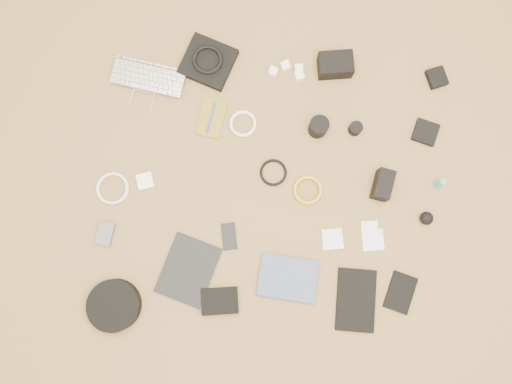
{
  "coord_description": "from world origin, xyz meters",
  "views": [
    {
      "loc": [
        -0.01,
        -0.28,
        1.91
      ],
      "look_at": [
        -0.01,
        -0.03,
        0.02
      ],
      "focal_mm": 35.0,
      "sensor_mm": 36.0,
      "label": 1
    }
  ],
  "objects_px": {
    "phone": "(229,236)",
    "paperback": "(285,300)",
    "dslr_camera": "(335,65)",
    "tablet": "(188,270)",
    "headphone_case": "(114,305)",
    "laptop": "(146,87)"
  },
  "relations": [
    {
      "from": "laptop",
      "to": "dslr_camera",
      "type": "height_order",
      "value": "dslr_camera"
    },
    {
      "from": "tablet",
      "to": "dslr_camera",
      "type": "bearing_deg",
      "value": 75.56
    },
    {
      "from": "phone",
      "to": "headphone_case",
      "type": "distance_m",
      "value": 0.5
    },
    {
      "from": "headphone_case",
      "to": "paperback",
      "type": "xyz_separation_m",
      "value": [
        0.64,
        0.02,
        -0.02
      ]
    },
    {
      "from": "dslr_camera",
      "to": "phone",
      "type": "bearing_deg",
      "value": -125.87
    },
    {
      "from": "phone",
      "to": "headphone_case",
      "type": "relative_size",
      "value": 0.53
    },
    {
      "from": "tablet",
      "to": "paperback",
      "type": "relative_size",
      "value": 1.1
    },
    {
      "from": "phone",
      "to": "paperback",
      "type": "xyz_separation_m",
      "value": [
        0.21,
        -0.24,
        0.01
      ]
    },
    {
      "from": "tablet",
      "to": "phone",
      "type": "xyz_separation_m",
      "value": [
        0.15,
        0.13,
        -0.0
      ]
    },
    {
      "from": "tablet",
      "to": "headphone_case",
      "type": "distance_m",
      "value": 0.3
    },
    {
      "from": "dslr_camera",
      "to": "phone",
      "type": "distance_m",
      "value": 0.79
    },
    {
      "from": "dslr_camera",
      "to": "tablet",
      "type": "xyz_separation_m",
      "value": [
        -0.57,
        -0.8,
        -0.03
      ]
    },
    {
      "from": "dslr_camera",
      "to": "paperback",
      "type": "height_order",
      "value": "dslr_camera"
    },
    {
      "from": "tablet",
      "to": "phone",
      "type": "height_order",
      "value": "tablet"
    },
    {
      "from": "phone",
      "to": "laptop",
      "type": "bearing_deg",
      "value": 112.84
    },
    {
      "from": "phone",
      "to": "paperback",
      "type": "bearing_deg",
      "value": -55.19
    },
    {
      "from": "phone",
      "to": "headphone_case",
      "type": "xyz_separation_m",
      "value": [
        -0.42,
        -0.26,
        0.02
      ]
    },
    {
      "from": "headphone_case",
      "to": "paperback",
      "type": "distance_m",
      "value": 0.64
    },
    {
      "from": "headphone_case",
      "to": "tablet",
      "type": "bearing_deg",
      "value": 25.46
    },
    {
      "from": "laptop",
      "to": "paperback",
      "type": "distance_m",
      "value": 0.99
    },
    {
      "from": "phone",
      "to": "paperback",
      "type": "height_order",
      "value": "paperback"
    },
    {
      "from": "dslr_camera",
      "to": "tablet",
      "type": "height_order",
      "value": "dslr_camera"
    }
  ]
}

